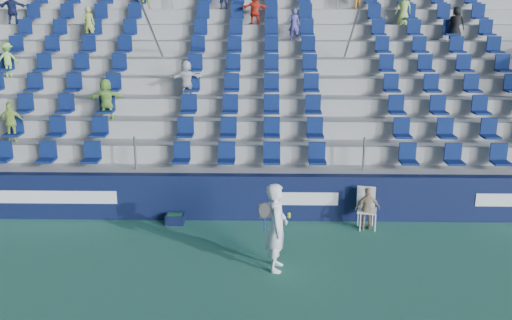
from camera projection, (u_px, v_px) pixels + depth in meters
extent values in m
plane|color=#32755A|center=(244.00, 274.00, 11.91)|extent=(70.00, 70.00, 0.00)
cube|color=#0F1739|center=(249.00, 197.00, 14.78)|extent=(24.00, 0.30, 1.20)
cube|color=white|center=(55.00, 197.00, 14.71)|extent=(3.20, 0.02, 0.34)
cube|color=white|center=(307.00, 199.00, 14.59)|extent=(1.60, 0.02, 0.34)
cube|color=#A1A19C|center=(249.00, 190.00, 15.33)|extent=(24.00, 0.85, 1.20)
cube|color=#A1A19C|center=(250.00, 172.00, 16.08)|extent=(24.00, 0.85, 1.70)
cube|color=#A1A19C|center=(251.00, 155.00, 16.83)|extent=(24.00, 0.85, 2.20)
cube|color=#A1A19C|center=(252.00, 140.00, 17.58)|extent=(24.00, 0.85, 2.70)
cube|color=#A1A19C|center=(252.00, 127.00, 18.33)|extent=(24.00, 0.85, 3.20)
cube|color=#A1A19C|center=(253.00, 114.00, 19.08)|extent=(24.00, 0.85, 3.70)
cube|color=#A1A19C|center=(254.00, 102.00, 19.83)|extent=(24.00, 0.85, 4.20)
cube|color=#A1A19C|center=(254.00, 91.00, 20.58)|extent=(24.00, 0.85, 4.70)
cube|color=#A1A19C|center=(255.00, 81.00, 21.33)|extent=(24.00, 0.85, 5.20)
cube|color=#A1A19C|center=(255.00, 66.00, 21.85)|extent=(24.00, 0.50, 6.20)
cube|color=#0D1E53|center=(249.00, 156.00, 15.07)|extent=(16.05, 0.50, 0.70)
cube|color=#0D1E53|center=(250.00, 130.00, 15.76)|extent=(16.05, 0.50, 0.70)
cube|color=#0D1E53|center=(251.00, 107.00, 16.44)|extent=(16.05, 0.50, 0.70)
cube|color=#0D1E53|center=(252.00, 85.00, 17.12)|extent=(16.05, 0.50, 0.70)
cube|color=#0D1E53|center=(252.00, 66.00, 17.80)|extent=(16.05, 0.50, 0.70)
cube|color=#0D1E53|center=(253.00, 47.00, 18.48)|extent=(16.05, 0.50, 0.70)
cube|color=#0D1E53|center=(254.00, 30.00, 19.17)|extent=(16.05, 0.50, 0.70)
cube|color=#0D1E53|center=(254.00, 14.00, 19.85)|extent=(16.05, 0.50, 0.70)
cylinder|color=gray|center=(156.00, 39.00, 17.64)|extent=(0.06, 7.68, 4.55)
cylinder|color=gray|center=(350.00, 40.00, 17.53)|extent=(0.06, 7.68, 4.55)
imported|color=#99AE45|center=(89.00, 24.00, 19.17)|extent=(0.43, 0.30, 1.12)
imported|color=red|center=(255.00, 9.00, 19.75)|extent=(1.03, 0.50, 1.06)
imported|color=#484291|center=(294.00, 25.00, 19.04)|extent=(0.39, 0.26, 1.06)
imported|color=#A0C24D|center=(11.00, 122.00, 15.77)|extent=(0.71, 0.43, 1.14)
imported|color=black|center=(456.00, 24.00, 18.93)|extent=(0.61, 0.47, 1.13)
imported|color=#85C24D|center=(106.00, 99.00, 16.40)|extent=(1.14, 0.58, 1.17)
imported|color=#8DD053|center=(8.00, 59.00, 17.85)|extent=(0.75, 0.53, 1.06)
imported|color=#9AC34E|center=(404.00, 8.00, 19.65)|extent=(0.55, 0.38, 1.09)
imported|color=#1A244F|center=(12.00, 7.00, 19.90)|extent=(1.08, 0.39, 1.15)
imported|color=silver|center=(186.00, 79.00, 17.05)|extent=(1.08, 0.63, 1.11)
imported|color=white|center=(277.00, 227.00, 11.91)|extent=(0.51, 0.73, 1.91)
cylinder|color=navy|center=(265.00, 224.00, 11.63)|extent=(0.03, 0.03, 0.28)
torus|color=black|center=(265.00, 211.00, 11.55)|extent=(0.30, 0.17, 0.28)
plane|color=#262626|center=(265.00, 211.00, 11.55)|extent=(0.30, 0.16, 0.29)
sphere|color=#B5CC2F|center=(289.00, 217.00, 11.63)|extent=(0.07, 0.07, 0.07)
sphere|color=#B5CC2F|center=(289.00, 214.00, 11.68)|extent=(0.07, 0.07, 0.07)
cube|color=white|center=(367.00, 211.00, 14.18)|extent=(0.55, 0.55, 0.04)
cube|color=white|center=(366.00, 197.00, 14.31)|extent=(0.45, 0.15, 0.56)
cylinder|color=white|center=(360.00, 223.00, 14.07)|extent=(0.03, 0.03, 0.45)
cylinder|color=white|center=(375.00, 223.00, 14.06)|extent=(0.03, 0.03, 0.45)
cylinder|color=white|center=(358.00, 217.00, 14.43)|extent=(0.03, 0.03, 0.45)
cylinder|color=white|center=(372.00, 217.00, 14.42)|extent=(0.03, 0.03, 0.45)
imported|color=tan|center=(367.00, 209.00, 14.11)|extent=(0.67, 0.35, 1.09)
cube|color=#0E1435|center=(175.00, 219.00, 14.56)|extent=(0.47, 0.31, 0.26)
cube|color=#1E662D|center=(175.00, 217.00, 14.54)|extent=(0.39, 0.23, 0.15)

